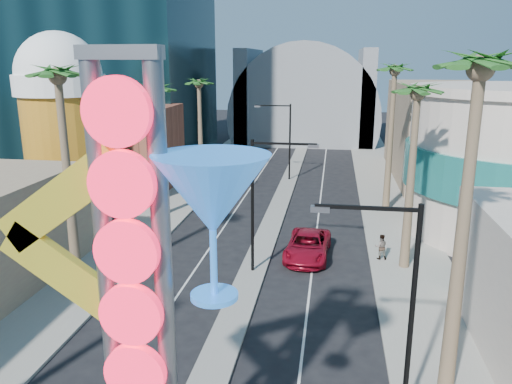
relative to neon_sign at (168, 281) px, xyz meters
name	(u,v)px	position (x,y,z in m)	size (l,w,h in m)	color
sidewalk_west	(176,198)	(-10.32, 32.04, -7.23)	(5.00, 100.00, 0.15)	gray
sidewalk_east	(390,208)	(8.68, 32.04, -7.23)	(5.00, 100.00, 0.15)	gray
median	(283,194)	(-0.82, 35.04, -7.23)	(1.60, 84.00, 0.15)	gray
brick_filler_west	(120,149)	(-16.82, 35.04, -3.31)	(10.00, 10.00, 8.00)	brown
filler_east	(444,131)	(15.18, 45.04, -2.31)	(10.00, 20.00, 10.00)	#8E6F5B
beer_mug	(63,118)	(-17.82, 27.04, 0.54)	(7.00, 7.00, 14.50)	#B47018
canopy	(306,113)	(-0.82, 69.04, -3.00)	(22.00, 16.00, 22.00)	slate
neon_sign	(168,281)	(0.00, 0.00, 0.00)	(6.53, 2.60, 12.55)	gray
streetlight_0	(262,194)	(-0.27, 17.04, -2.43)	(3.79, 0.25, 8.00)	black
streetlight_1	(285,134)	(-1.36, 41.04, -2.43)	(3.79, 0.25, 8.00)	black
streetlight_2	(398,298)	(5.91, 5.04, -2.47)	(3.45, 0.25, 8.00)	black
palm_1	(59,90)	(-9.82, 13.04, 3.52)	(2.40, 2.40, 12.70)	brown
palm_2	(158,98)	(-9.82, 27.04, 2.17)	(2.40, 2.40, 11.20)	brown
palm_3	(199,89)	(-9.82, 39.04, 2.17)	(2.40, 2.40, 11.20)	brown
palm_5	(478,92)	(8.18, 7.04, 3.96)	(2.40, 2.40, 13.20)	brown
palm_6	(417,103)	(8.18, 19.04, 2.62)	(2.40, 2.40, 11.70)	brown
palm_7	(394,79)	(8.18, 31.04, 3.52)	(2.40, 2.40, 12.70)	brown
red_pickup	(308,246)	(2.29, 19.91, -6.51)	(2.63, 5.70, 1.58)	maroon
pedestrian_b	(381,247)	(6.85, 20.00, -6.35)	(0.79, 0.61, 1.62)	gray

